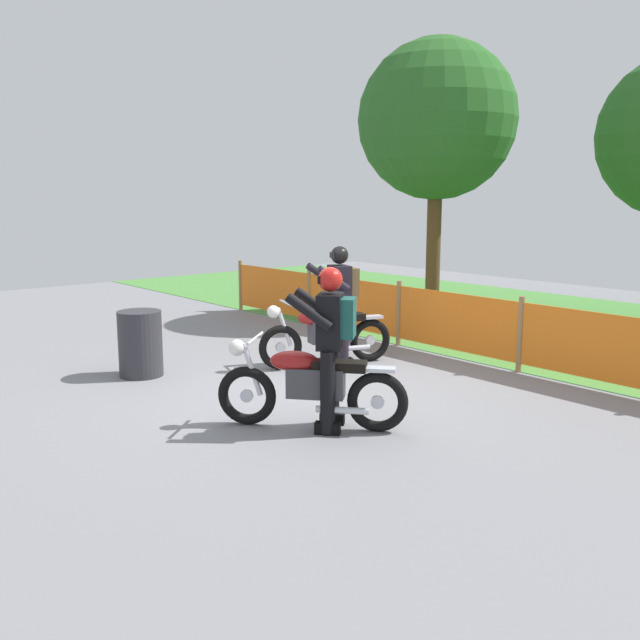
{
  "coord_description": "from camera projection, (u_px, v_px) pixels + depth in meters",
  "views": [
    {
      "loc": [
        6.48,
        -5.31,
        2.41
      ],
      "look_at": [
        0.1,
        0.1,
        0.9
      ],
      "focal_mm": 39.32,
      "sensor_mm": 36.0,
      "label": 1
    }
  ],
  "objects": [
    {
      "name": "motorcycle_lead",
      "position": [
        326.0,
        334.0,
        9.91
      ],
      "size": [
        0.86,
        1.91,
        0.94
      ],
      "rotation": [
        0.0,
        0.0,
        -1.91
      ],
      "color": "black",
      "rests_on": "ground"
    },
    {
      "name": "barrier_fence",
      "position": [
        455.0,
        322.0,
        10.36
      ],
      "size": [
        11.37,
        0.08,
        1.05
      ],
      "color": "#997547",
      "rests_on": "ground"
    },
    {
      "name": "rider_trailing",
      "position": [
        331.0,
        339.0,
        7.12
      ],
      "size": [
        0.78,
        0.75,
        1.69
      ],
      "rotation": [
        0.0,
        0.0,
        -2.44
      ],
      "color": "black",
      "rests_on": "ground"
    },
    {
      "name": "tree_leftmost",
      "position": [
        437.0,
        121.0,
        13.25
      ],
      "size": [
        3.01,
        3.01,
        5.29
      ],
      "color": "brown",
      "rests_on": "ground"
    },
    {
      "name": "oil_drum",
      "position": [
        140.0,
        344.0,
        9.34
      ],
      "size": [
        0.58,
        0.58,
        0.88
      ],
      "primitive_type": "cylinder",
      "color": "#2D2D33",
      "rests_on": "ground"
    },
    {
      "name": "motorcycle_trailing",
      "position": [
        310.0,
        385.0,
        7.24
      ],
      "size": [
        1.61,
        1.38,
        0.95
      ],
      "rotation": [
        0.0,
        0.0,
        -2.44
      ],
      "color": "black",
      "rests_on": "ground"
    },
    {
      "name": "rider_lead",
      "position": [
        340.0,
        298.0,
        9.9
      ],
      "size": [
        0.67,
        0.77,
        1.69
      ],
      "rotation": [
        0.0,
        0.0,
        -1.91
      ],
      "color": "black",
      "rests_on": "ground"
    },
    {
      "name": "grass_verge",
      "position": [
        580.0,
        328.0,
        12.74
      ],
      "size": [
        24.0,
        7.17,
        0.01
      ],
      "primitive_type": "cube",
      "color": "#4C8C3D",
      "rests_on": "ground"
    },
    {
      "name": "ground",
      "position": [
        308.0,
        392.0,
        8.67
      ],
      "size": [
        24.0,
        24.0,
        0.02
      ],
      "primitive_type": "cube",
      "color": "gray"
    }
  ]
}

